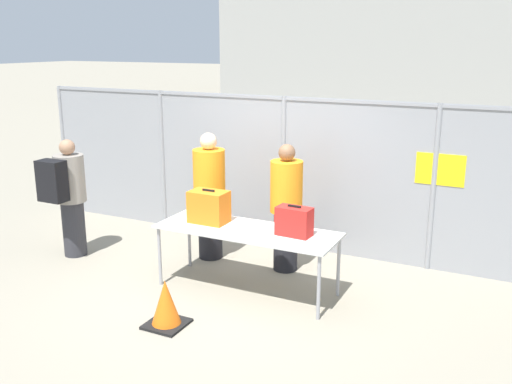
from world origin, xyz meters
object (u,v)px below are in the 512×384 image
Objects in this scene: traveler_hooded at (68,194)px; traffic_cone at (166,305)px; utility_trailer at (442,190)px; suitcase_orange at (209,207)px; security_worker_near at (286,206)px; inspection_table at (247,234)px; suitcase_red at (294,221)px; security_worker_far at (210,195)px.

traveler_hooded is 2.65m from traffic_cone.
utility_trailer reaches higher than traffic_cone.
security_worker_near is at bearing 47.17° from suitcase_orange.
suitcase_orange is at bearing -115.73° from utility_trailer.
suitcase_orange reaches higher than utility_trailer.
traffic_cone is at bearing -109.01° from utility_trailer.
utility_trailer is at bearing 70.47° from inspection_table.
suitcase_red is 0.80× the size of traffic_cone.
traveler_hooded is 3.20× the size of traffic_cone.
suitcase_red reaches higher than inspection_table.
inspection_table is 5.32× the size of suitcase_red.
inspection_table reaches higher than traffic_cone.
suitcase_orange is at bearing 175.46° from inspection_table.
traffic_cone is at bearing -12.63° from traveler_hooded.
suitcase_orange is 1.12× the size of suitcase_red.
suitcase_red is at bearing 0.44° from suitcase_orange.
inspection_table is 1.31m from traffic_cone.
suitcase_orange is at bearing 55.26° from security_worker_near.
traveler_hooded is (-3.25, -0.13, -0.03)m from suitcase_red.
security_worker_near reaches higher than suitcase_red.
security_worker_far reaches higher than inspection_table.
security_worker_far is (-1.51, 0.68, -0.03)m from suitcase_red.
suitcase_red is 0.23× the size of security_worker_far.
inspection_table is 2.69m from traveler_hooded.
inspection_table is 0.61m from suitcase_red.
security_worker_near is (0.16, 0.79, 0.14)m from inspection_table.
security_worker_near reaches higher than inspection_table.
traffic_cone is (-1.91, -5.55, -0.15)m from utility_trailer.
traffic_cone is at bearing 125.98° from security_worker_far.
inspection_table is at bearing 160.89° from security_worker_far.
traveler_hooded is (-2.68, -0.08, 0.18)m from inspection_table.
traveler_hooded is 0.37× the size of utility_trailer.
inspection_table is 0.49× the size of utility_trailer.
utility_trailer is at bearing 70.99° from traffic_cone.
suitcase_red is 3.25m from traveler_hooded.
suitcase_red is (1.11, 0.01, -0.03)m from suitcase_orange.
security_worker_far is (-0.40, 0.69, -0.06)m from suitcase_orange.
security_worker_far reaches higher than suitcase_orange.
security_worker_near reaches higher than traveler_hooded.
traveler_hooded is at bearing -177.74° from suitcase_red.
traffic_cone is at bearing -107.04° from inspection_table.
utility_trailer is at bearing 77.20° from suitcase_red.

